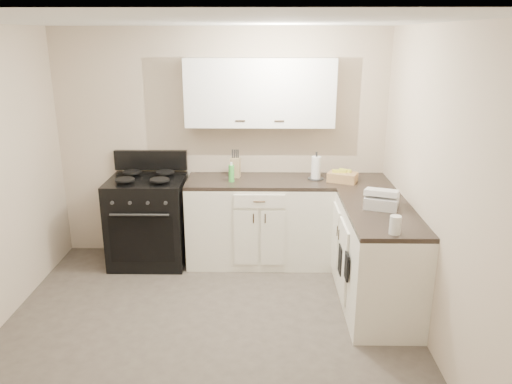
{
  "coord_description": "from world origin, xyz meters",
  "views": [
    {
      "loc": [
        0.46,
        -3.6,
        2.41
      ],
      "look_at": [
        0.4,
        0.85,
        1.01
      ],
      "focal_mm": 35.0,
      "sensor_mm": 36.0,
      "label": 1
    }
  ],
  "objects_px": {
    "knife_block": "(235,168)",
    "countertop_grill": "(382,201)",
    "stove": "(149,222)",
    "paper_towel": "(316,168)",
    "wicker_basket": "(342,177)"
  },
  "relations": [
    {
      "from": "knife_block",
      "to": "paper_towel",
      "type": "bearing_deg",
      "value": 6.31
    },
    {
      "from": "stove",
      "to": "wicker_basket",
      "type": "relative_size",
      "value": 3.36
    },
    {
      "from": "countertop_grill",
      "to": "paper_towel",
      "type": "bearing_deg",
      "value": 137.8
    },
    {
      "from": "wicker_basket",
      "to": "countertop_grill",
      "type": "bearing_deg",
      "value": -74.38
    },
    {
      "from": "countertop_grill",
      "to": "knife_block",
      "type": "bearing_deg",
      "value": 163.67
    },
    {
      "from": "stove",
      "to": "countertop_grill",
      "type": "distance_m",
      "value": 2.51
    },
    {
      "from": "stove",
      "to": "countertop_grill",
      "type": "bearing_deg",
      "value": -20.11
    },
    {
      "from": "wicker_basket",
      "to": "countertop_grill",
      "type": "distance_m",
      "value": 0.84
    },
    {
      "from": "knife_block",
      "to": "countertop_grill",
      "type": "bearing_deg",
      "value": -25.04
    },
    {
      "from": "stove",
      "to": "paper_towel",
      "type": "relative_size",
      "value": 3.96
    },
    {
      "from": "knife_block",
      "to": "countertop_grill",
      "type": "height_order",
      "value": "knife_block"
    },
    {
      "from": "wicker_basket",
      "to": "countertop_grill",
      "type": "xyz_separation_m",
      "value": [
        0.23,
        -0.81,
        0.0
      ]
    },
    {
      "from": "knife_block",
      "to": "countertop_grill",
      "type": "xyz_separation_m",
      "value": [
        1.36,
        -0.96,
        -0.05
      ]
    },
    {
      "from": "knife_block",
      "to": "countertop_grill",
      "type": "distance_m",
      "value": 1.66
    },
    {
      "from": "paper_towel",
      "to": "countertop_grill",
      "type": "bearing_deg",
      "value": -61.24
    }
  ]
}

